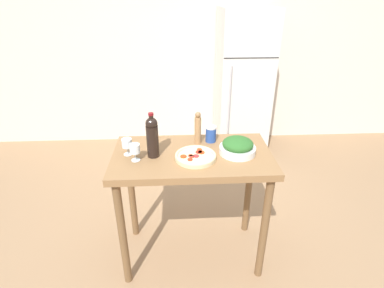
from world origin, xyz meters
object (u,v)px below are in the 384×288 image
Objects in this scene: wine_glass_far at (127,144)px; salad_bowl at (238,147)px; wine_glass_near at (135,150)px; refrigerator at (242,85)px; homemade_pizza at (195,156)px; wine_bottle at (152,136)px; pepper_mill at (198,128)px; salt_canister at (211,134)px.

wine_glass_far is 0.77m from salad_bowl.
wine_glass_far is (-0.06, 0.08, 0.00)m from wine_glass_near.
salad_bowl is at bearing 5.07° from wine_glass_near.
wine_glass_far is at bearing -122.75° from refrigerator.
wine_glass_near is at bearing -174.93° from salad_bowl.
homemade_pizza is at bearing 0.11° from wine_glass_near.
homemade_pizza is at bearing -10.11° from wine_glass_far.
pepper_mill is at bearing 30.02° from wine_bottle.
salad_bowl is (0.70, 0.06, -0.03)m from wine_glass_near.
pepper_mill reaches higher than wine_glass_far.
refrigerator reaches higher than salt_canister.
wine_bottle is 1.13× the size of homemade_pizza.
wine_bottle reaches higher than homemade_pizza.
salt_canister is at bearing 26.14° from wine_bottle.
salt_canister is at bearing 63.03° from homemade_pizza.
refrigerator reaches higher than pepper_mill.
wine_glass_near reaches higher than homemade_pizza.
refrigerator is 15.14× the size of wine_glass_far.
wine_glass_near is (-1.13, -1.94, 0.12)m from refrigerator.
salad_bowl is (0.27, -0.18, -0.07)m from pepper_mill.
refrigerator is at bearing 59.77° from wine_glass_near.
wine_glass_near is 0.41m from homemade_pizza.
wine_glass_near is 0.11m from wine_glass_far.
wine_glass_far is 0.52m from pepper_mill.
wine_glass_far is 0.99× the size of salt_canister.
homemade_pizza is (-0.73, -1.94, 0.06)m from refrigerator.
refrigerator reaches higher than wine_glass_far.
salad_bowl is (-0.43, -1.88, 0.09)m from refrigerator.
salt_canister is at bearing 25.88° from wine_glass_near.
wine_bottle is 1.29× the size of pepper_mill.
refrigerator is at bearing 69.48° from homemade_pizza.
salt_canister reaches higher than wine_glass_near.
wine_bottle reaches higher than pepper_mill.
refrigerator is at bearing 57.25° from wine_glass_far.
salt_canister is (0.13, 0.26, 0.04)m from homemade_pizza.
salad_bowl is 0.31m from homemade_pizza.
refrigerator is 6.48× the size of homemade_pizza.
pepper_mill reaches higher than wine_glass_near.
refrigerator is 1.93m from salad_bowl.
wine_bottle is 0.19m from wine_glass_far.
salt_canister reaches higher than salad_bowl.
wine_glass_near is at bearing -120.23° from refrigerator.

